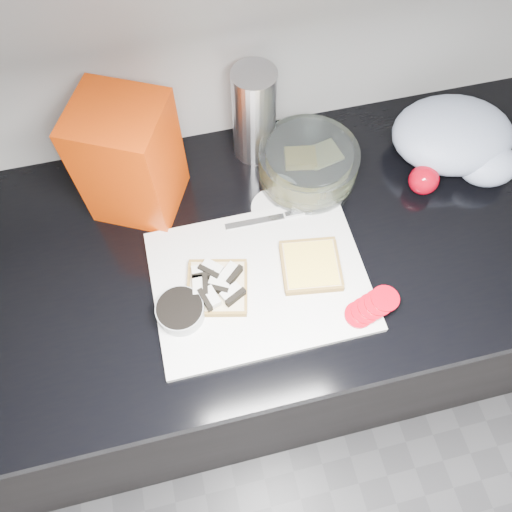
{
  "coord_description": "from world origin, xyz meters",
  "views": [
    {
      "loc": [
        -0.25,
        0.72,
        1.76
      ],
      "look_at": [
        -0.15,
        1.14,
        0.95
      ],
      "focal_mm": 35.0,
      "sensor_mm": 36.0,
      "label": 1
    }
  ],
  "objects_px": {
    "cutting_board": "(260,280)",
    "steel_canister": "(254,115)",
    "glass_bowl": "(308,166)",
    "bread_bag": "(130,160)"
  },
  "relations": [
    {
      "from": "bread_bag",
      "to": "steel_canister",
      "type": "xyz_separation_m",
      "value": [
        0.26,
        0.07,
        -0.02
      ]
    },
    {
      "from": "glass_bowl",
      "to": "steel_canister",
      "type": "relative_size",
      "value": 0.96
    },
    {
      "from": "cutting_board",
      "to": "glass_bowl",
      "type": "distance_m",
      "value": 0.27
    },
    {
      "from": "glass_bowl",
      "to": "steel_canister",
      "type": "distance_m",
      "value": 0.15
    },
    {
      "from": "cutting_board",
      "to": "bread_bag",
      "type": "xyz_separation_m",
      "value": [
        -0.19,
        0.24,
        0.12
      ]
    },
    {
      "from": "glass_bowl",
      "to": "bread_bag",
      "type": "bearing_deg",
      "value": 175.19
    },
    {
      "from": "bread_bag",
      "to": "glass_bowl",
      "type": "bearing_deg",
      "value": 21.74
    },
    {
      "from": "cutting_board",
      "to": "steel_canister",
      "type": "distance_m",
      "value": 0.34
    },
    {
      "from": "cutting_board",
      "to": "steel_canister",
      "type": "height_order",
      "value": "steel_canister"
    },
    {
      "from": "bread_bag",
      "to": "steel_canister",
      "type": "distance_m",
      "value": 0.27
    }
  ]
}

